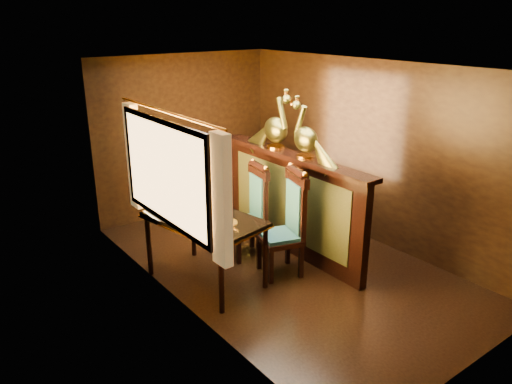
# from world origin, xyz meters

# --- Properties ---
(ground) EXTENTS (5.00, 5.00, 0.00)m
(ground) POSITION_xyz_m (0.00, 0.00, 0.00)
(ground) COLOR black
(ground) RESTS_ON ground
(room_shell) EXTENTS (3.04, 5.04, 2.52)m
(room_shell) POSITION_xyz_m (-0.09, 0.02, 1.58)
(room_shell) COLOR black
(room_shell) RESTS_ON ground
(partition) EXTENTS (0.26, 2.70, 1.36)m
(partition) POSITION_xyz_m (0.32, 0.30, 0.71)
(partition) COLOR black
(partition) RESTS_ON ground
(dining_table) EXTENTS (1.09, 1.53, 1.03)m
(dining_table) POSITION_xyz_m (-1.03, 0.29, 0.75)
(dining_table) COLOR black
(dining_table) RESTS_ON ground
(chair_left) EXTENTS (0.61, 0.63, 1.35)m
(chair_left) POSITION_xyz_m (-0.08, -0.13, 0.71)
(chair_left) COLOR black
(chair_left) RESTS_ON ground
(chair_right) EXTENTS (0.53, 0.55, 1.27)m
(chair_right) POSITION_xyz_m (-0.12, 0.53, 0.66)
(chair_right) COLOR black
(chair_right) RESTS_ON ground
(peacock_left) EXTENTS (0.24, 0.63, 0.75)m
(peacock_left) POSITION_xyz_m (0.33, 0.06, 1.74)
(peacock_left) COLOR #194D2B
(peacock_left) RESTS_ON partition
(peacock_right) EXTENTS (0.25, 0.68, 0.81)m
(peacock_right) POSITION_xyz_m (0.33, 0.64, 1.76)
(peacock_right) COLOR #194D2B
(peacock_right) RESTS_ON partition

